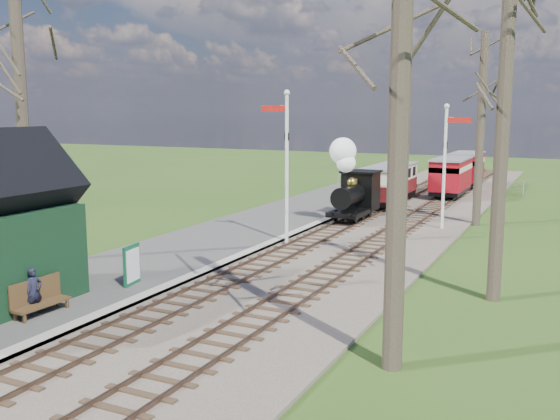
{
  "coord_description": "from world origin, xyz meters",
  "views": [
    {
      "loc": [
        9.84,
        -6.35,
        5.44
      ],
      "look_at": [
        -0.58,
        15.13,
        1.6
      ],
      "focal_mm": 40.0,
      "sensor_mm": 36.0,
      "label": 1
    }
  ],
  "objects": [
    {
      "name": "sign_board",
      "position": [
        -2.18,
        8.18,
        0.81
      ],
      "size": [
        0.21,
        0.83,
        1.22
      ],
      "color": "#104D2E",
      "rests_on": "platform"
    },
    {
      "name": "fence_line",
      "position": [
        0.3,
        36.0,
        0.55
      ],
      "size": [
        12.6,
        0.08,
        1.0
      ],
      "color": "slate",
      "rests_on": "ground"
    },
    {
      "name": "locomotive",
      "position": [
        -0.01,
        22.05,
        1.86
      ],
      "size": [
        1.6,
        3.73,
        3.99
      ],
      "color": "black",
      "rests_on": "ground"
    },
    {
      "name": "track_near",
      "position": [
        0.0,
        22.0,
        0.1
      ],
      "size": [
        1.6,
        60.0,
        0.15
      ],
      "color": "brown",
      "rests_on": "ground"
    },
    {
      "name": "person",
      "position": [
        -2.66,
        4.87,
        0.82
      ],
      "size": [
        0.36,
        0.49,
        1.23
      ],
      "primitive_type": "imported",
      "rotation": [
        0.0,
        0.0,
        1.42
      ],
      "color": "black",
      "rests_on": "platform"
    },
    {
      "name": "semaphore_far",
      "position": [
        4.37,
        22.0,
        3.35
      ],
      "size": [
        1.22,
        0.24,
        5.72
      ],
      "color": "silver",
      "rests_on": "ground"
    },
    {
      "name": "platform",
      "position": [
        -3.5,
        14.0,
        0.1
      ],
      "size": [
        5.0,
        44.0,
        0.2
      ],
      "primitive_type": "cube",
      "color": "#474442",
      "rests_on": "ground"
    },
    {
      "name": "semaphore_near",
      "position": [
        -0.77,
        16.0,
        3.62
      ],
      "size": [
        1.22,
        0.24,
        6.22
      ],
      "color": "silver",
      "rests_on": "ground"
    },
    {
      "name": "bare_trees",
      "position": [
        1.33,
        10.1,
        5.21
      ],
      "size": [
        15.51,
        22.39,
        12.0
      ],
      "color": "#382D23",
      "rests_on": "ground"
    },
    {
      "name": "bench",
      "position": [
        -2.61,
        4.94,
        0.63
      ],
      "size": [
        0.53,
        1.62,
        0.92
      ],
      "color": "#49311A",
      "rests_on": "platform"
    },
    {
      "name": "red_carriage_a",
      "position": [
        2.6,
        32.84,
        1.39
      ],
      "size": [
        1.9,
        4.7,
        2.0
      ],
      "color": "black",
      "rests_on": "ground"
    },
    {
      "name": "ballast_bed",
      "position": [
        1.3,
        22.0,
        0.05
      ],
      "size": [
        8.0,
        60.0,
        0.1
      ],
      "primitive_type": "cube",
      "color": "brown",
      "rests_on": "ground"
    },
    {
      "name": "distant_hills",
      "position": [
        1.4,
        64.38,
        -16.21
      ],
      "size": [
        114.4,
        48.0,
        22.02
      ],
      "color": "#385B23",
      "rests_on": "ground"
    },
    {
      "name": "track_far",
      "position": [
        2.6,
        22.0,
        0.1
      ],
      "size": [
        1.6,
        60.0,
        0.15
      ],
      "color": "brown",
      "rests_on": "ground"
    },
    {
      "name": "red_carriage_b",
      "position": [
        2.6,
        38.34,
        1.39
      ],
      "size": [
        1.9,
        4.7,
        2.0
      ],
      "color": "black",
      "rests_on": "ground"
    },
    {
      "name": "coach",
      "position": [
        0.0,
        28.11,
        1.37
      ],
      "size": [
        1.86,
        6.39,
        1.96
      ],
      "color": "black",
      "rests_on": "ground"
    },
    {
      "name": "coping_strip",
      "position": [
        -1.2,
        14.0,
        0.1
      ],
      "size": [
        0.4,
        44.0,
        0.21
      ],
      "primitive_type": "cube",
      "color": "#B2AD9E",
      "rests_on": "ground"
    }
  ]
}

